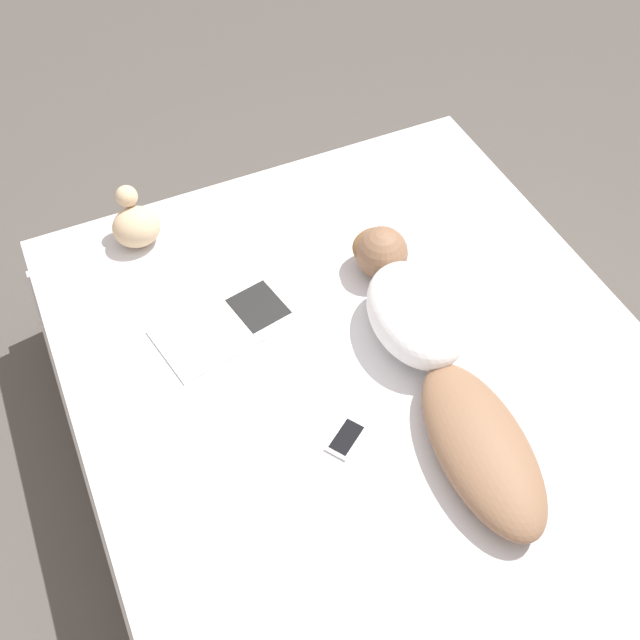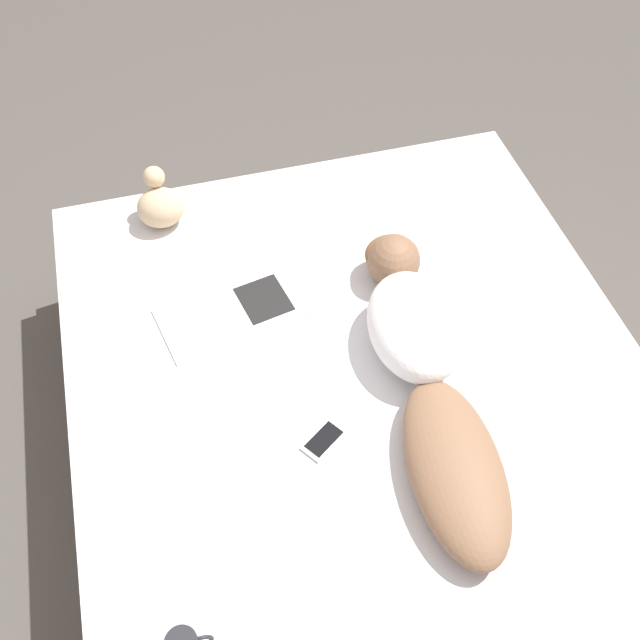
% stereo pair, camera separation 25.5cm
% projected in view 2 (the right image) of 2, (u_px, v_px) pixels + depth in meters
% --- Properties ---
extents(ground_plane, '(12.00, 12.00, 0.00)m').
position_uv_depth(ground_plane, '(357.00, 461.00, 2.89)').
color(ground_plane, '#4C4742').
extents(bed, '(1.96, 2.27, 0.55)m').
position_uv_depth(bed, '(360.00, 424.00, 2.68)').
color(bed, beige).
rests_on(bed, ground_plane).
extents(person, '(0.40, 1.26, 0.22)m').
position_uv_depth(person, '(425.00, 362.00, 2.39)').
color(person, brown).
rests_on(person, bed).
extents(open_magazine, '(0.54, 0.36, 0.01)m').
position_uv_depth(open_magazine, '(233.00, 311.00, 2.64)').
color(open_magazine, silver).
rests_on(open_magazine, bed).
extents(cell_phone, '(0.16, 0.14, 0.01)m').
position_uv_depth(cell_phone, '(324.00, 440.00, 2.32)').
color(cell_phone, silver).
rests_on(cell_phone, bed).
extents(plush_toy, '(0.18, 0.18, 0.22)m').
position_uv_depth(plush_toy, '(160.00, 204.00, 2.86)').
color(plush_toy, '#D1B289').
rests_on(plush_toy, bed).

